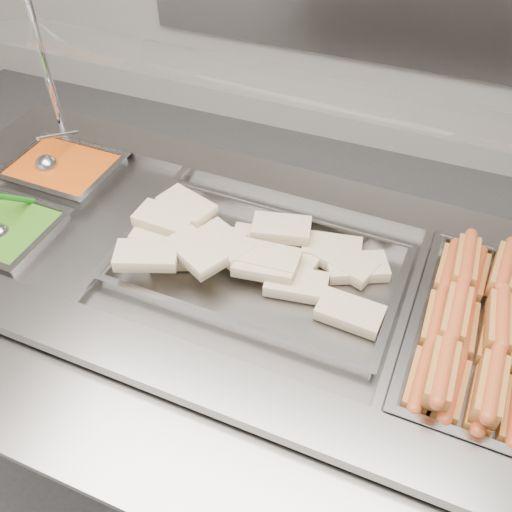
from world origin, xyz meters
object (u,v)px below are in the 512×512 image
at_px(sneeze_guard, 273,85).
at_px(serving_spoon, 2,227).
at_px(steam_counter, 241,360).
at_px(ladle, 48,164).
at_px(pan_wraps, 260,271).
at_px(pan_hotdogs, 488,346).

relative_size(sneeze_guard, serving_spoon, 9.61).
height_order(steam_counter, ladle, ladle).
height_order(steam_counter, pan_wraps, pan_wraps).
xyz_separation_m(pan_hotdogs, pan_wraps, (-0.62, 0.02, 0.02)).
bearing_deg(steam_counter, ladle, 167.74).
height_order(sneeze_guard, serving_spoon, sneeze_guard).
xyz_separation_m(sneeze_guard, serving_spoon, (-0.69, -0.39, -0.39)).
distance_m(sneeze_guard, pan_wraps, 0.50).
xyz_separation_m(sneeze_guard, ladle, (-0.75, -0.08, -0.39)).
distance_m(sneeze_guard, ladle, 0.85).
relative_size(steam_counter, pan_hotdogs, 3.40).
relative_size(steam_counter, ladle, 9.52).
bearing_deg(sneeze_guard, pan_hotdogs, -20.74).
distance_m(steam_counter, serving_spoon, 0.86).
height_order(steam_counter, pan_hotdogs, pan_hotdogs).
bearing_deg(ladle, serving_spoon, -77.45).
xyz_separation_m(pan_hotdogs, serving_spoon, (-1.37, -0.13, 0.06)).
bearing_deg(ladle, sneeze_guard, 5.86).
height_order(sneeze_guard, pan_hotdogs, sneeze_guard).
bearing_deg(sneeze_guard, pan_wraps, -76.11).
bearing_deg(serving_spoon, steam_counter, 12.23).
xyz_separation_m(steam_counter, pan_wraps, (0.07, -0.00, 0.47)).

